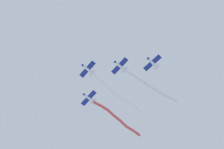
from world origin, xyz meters
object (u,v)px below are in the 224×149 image
at_px(airplane_left_wing, 120,66).
at_px(airplane_lead, 88,69).
at_px(airplane_right_wing, 89,98).
at_px(airplane_slot, 152,63).

bearing_deg(airplane_left_wing, airplane_lead, -47.92).
bearing_deg(airplane_left_wing, airplane_right_wing, -89.90).
distance_m(airplane_lead, airplane_slot, 19.86).
bearing_deg(airplane_slot, airplane_right_wing, -77.22).
relative_size(airplane_lead, airplane_slot, 1.01).
xyz_separation_m(airplane_lead, airplane_left_wing, (-5.37, -8.34, 0.00)).
distance_m(airplane_lead, airplane_left_wing, 9.92).
bearing_deg(airplane_lead, airplane_left_wing, 132.93).
relative_size(airplane_left_wing, airplane_right_wing, 1.00).
xyz_separation_m(airplane_left_wing, airplane_slot, (-5.38, -8.35, -0.30)).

